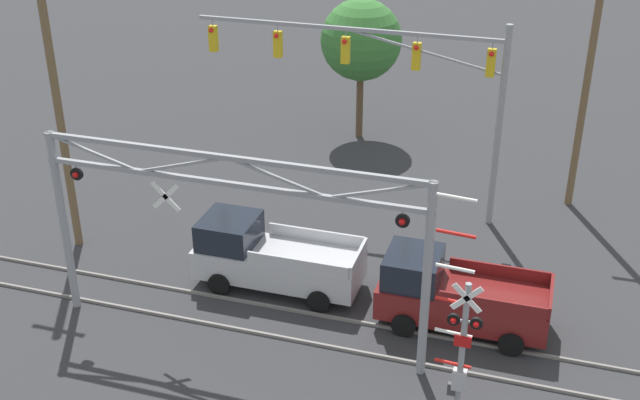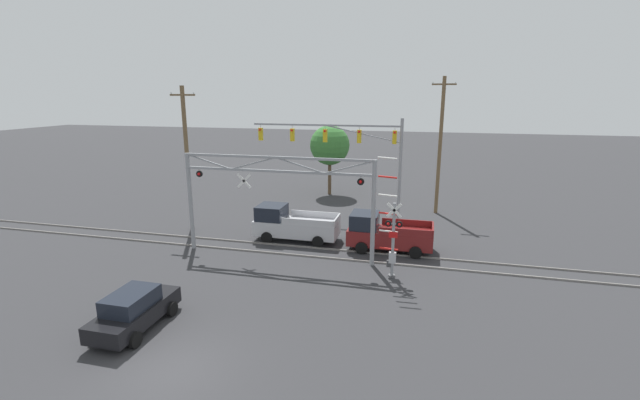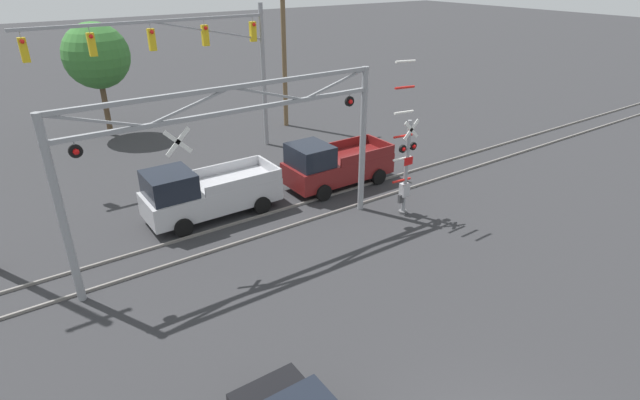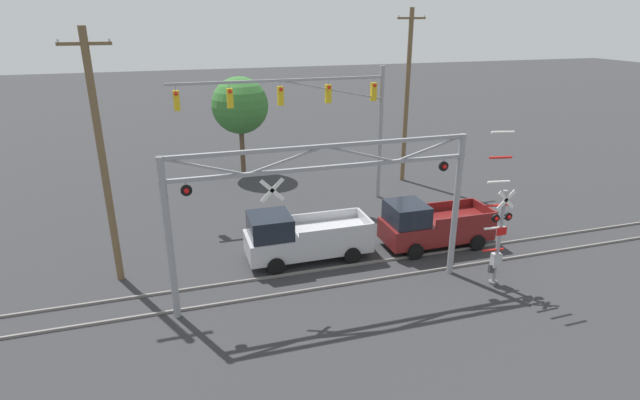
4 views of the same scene
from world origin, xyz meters
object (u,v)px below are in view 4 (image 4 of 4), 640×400
(crossing_gantry, at_px, (324,196))
(crossing_signal_mast, at_px, (498,235))
(pickup_truck_following, at_px, (431,225))
(background_tree_beyond_span, at_px, (240,106))
(traffic_signal_span, at_px, (323,108))
(utility_pole_left, at_px, (103,160))
(pickup_truck_lead, at_px, (301,238))
(utility_pole_right, at_px, (407,96))

(crossing_gantry, xyz_separation_m, crossing_signal_mast, (6.69, -1.32, -1.89))
(crossing_gantry, xyz_separation_m, pickup_truck_following, (6.00, 2.58, -2.98))
(background_tree_beyond_span, bearing_deg, traffic_signal_span, -62.88)
(crossing_signal_mast, xyz_separation_m, background_tree_beyond_span, (-7.27, 17.72, 2.52))
(crossing_gantry, height_order, crossing_signal_mast, crossing_signal_mast)
(crossing_signal_mast, distance_m, utility_pole_left, 15.40)
(crossing_gantry, bearing_deg, traffic_signal_span, 72.74)
(pickup_truck_following, bearing_deg, crossing_signal_mast, -79.94)
(traffic_signal_span, bearing_deg, crossing_gantry, -107.26)
(crossing_signal_mast, relative_size, traffic_signal_span, 0.54)
(crossing_signal_mast, bearing_deg, utility_pole_left, 161.44)
(crossing_signal_mast, bearing_deg, background_tree_beyond_span, 112.30)
(utility_pole_left, bearing_deg, traffic_signal_span, 29.58)
(traffic_signal_span, height_order, background_tree_beyond_span, traffic_signal_span)
(pickup_truck_lead, distance_m, background_tree_beyond_span, 13.86)
(pickup_truck_lead, relative_size, utility_pole_right, 0.51)
(crossing_gantry, distance_m, pickup_truck_following, 7.18)
(crossing_signal_mast, distance_m, pickup_truck_lead, 8.13)
(utility_pole_right, bearing_deg, crossing_gantry, -127.29)
(pickup_truck_following, bearing_deg, pickup_truck_lead, 175.90)
(traffic_signal_span, xyz_separation_m, pickup_truck_lead, (-3.05, -6.48, -4.40))
(crossing_signal_mast, bearing_deg, utility_pole_right, 79.49)
(background_tree_beyond_span, bearing_deg, utility_pole_right, -24.11)
(background_tree_beyond_span, bearing_deg, crossing_signal_mast, -67.70)
(traffic_signal_span, xyz_separation_m, utility_pole_right, (6.21, 2.53, 0.01))
(pickup_truck_following, relative_size, utility_pole_right, 0.48)
(crossing_gantry, distance_m, background_tree_beyond_span, 16.42)
(utility_pole_left, height_order, utility_pole_right, utility_pole_right)
(crossing_gantry, relative_size, pickup_truck_lead, 2.08)
(crossing_gantry, relative_size, traffic_signal_span, 0.97)
(traffic_signal_span, bearing_deg, utility_pole_left, -150.42)
(crossing_gantry, relative_size, background_tree_beyond_span, 1.74)
(crossing_signal_mast, height_order, utility_pole_right, utility_pole_right)
(utility_pole_left, distance_m, background_tree_beyond_span, 14.72)
(crossing_signal_mast, height_order, pickup_truck_lead, crossing_signal_mast)
(crossing_gantry, distance_m, traffic_signal_span, 10.05)
(crossing_signal_mast, relative_size, pickup_truck_following, 1.24)
(utility_pole_left, bearing_deg, crossing_gantry, -24.55)
(traffic_signal_span, distance_m, pickup_truck_following, 8.75)
(traffic_signal_span, xyz_separation_m, utility_pole_left, (-10.59, -6.01, -0.37))
(utility_pole_right, bearing_deg, background_tree_beyond_span, 155.89)
(crossing_signal_mast, bearing_deg, traffic_signal_span, 109.05)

